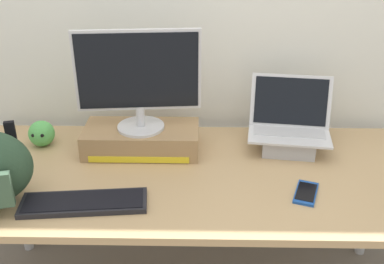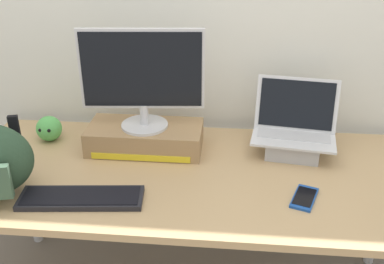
{
  "view_description": "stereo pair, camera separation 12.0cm",
  "coord_description": "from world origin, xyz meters",
  "px_view_note": "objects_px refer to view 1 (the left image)",
  "views": [
    {
      "loc": [
        0.03,
        -1.58,
        1.69
      ],
      "look_at": [
        0.0,
        0.0,
        0.89
      ],
      "focal_mm": 42.79,
      "sensor_mm": 36.0,
      "label": 1
    },
    {
      "loc": [
        0.15,
        -1.58,
        1.69
      ],
      "look_at": [
        0.0,
        0.0,
        0.89
      ],
      "focal_mm": 42.79,
      "sensor_mm": 36.0,
      "label": 2
    }
  ],
  "objects_px": {
    "desktop_monitor": "(138,79)",
    "toner_box_yellow": "(142,139)",
    "plush_toy": "(42,133)",
    "open_laptop": "(289,134)",
    "cell_phone": "(306,193)",
    "external_keyboard": "(84,203)"
  },
  "relations": [
    {
      "from": "toner_box_yellow",
      "to": "plush_toy",
      "type": "height_order",
      "value": "plush_toy"
    },
    {
      "from": "toner_box_yellow",
      "to": "open_laptop",
      "type": "bearing_deg",
      "value": 2.86
    },
    {
      "from": "cell_phone",
      "to": "desktop_monitor",
      "type": "bearing_deg",
      "value": 172.64
    },
    {
      "from": "open_laptop",
      "to": "plush_toy",
      "type": "bearing_deg",
      "value": -172.92
    },
    {
      "from": "plush_toy",
      "to": "cell_phone",
      "type": "bearing_deg",
      "value": -18.46
    },
    {
      "from": "desktop_monitor",
      "to": "plush_toy",
      "type": "xyz_separation_m",
      "value": [
        -0.45,
        0.04,
        -0.28
      ]
    },
    {
      "from": "desktop_monitor",
      "to": "plush_toy",
      "type": "distance_m",
      "value": 0.53
    },
    {
      "from": "toner_box_yellow",
      "to": "cell_phone",
      "type": "bearing_deg",
      "value": -26.8
    },
    {
      "from": "plush_toy",
      "to": "toner_box_yellow",
      "type": "bearing_deg",
      "value": -4.92
    },
    {
      "from": "open_laptop",
      "to": "external_keyboard",
      "type": "distance_m",
      "value": 0.92
    },
    {
      "from": "open_laptop",
      "to": "cell_phone",
      "type": "xyz_separation_m",
      "value": [
        0.01,
        -0.36,
        -0.06
      ]
    },
    {
      "from": "plush_toy",
      "to": "open_laptop",
      "type": "bearing_deg",
      "value": -0.35
    },
    {
      "from": "cell_phone",
      "to": "open_laptop",
      "type": "bearing_deg",
      "value": 110.91
    },
    {
      "from": "cell_phone",
      "to": "plush_toy",
      "type": "distance_m",
      "value": 1.16
    },
    {
      "from": "desktop_monitor",
      "to": "open_laptop",
      "type": "bearing_deg",
      "value": -2.14
    },
    {
      "from": "external_keyboard",
      "to": "plush_toy",
      "type": "distance_m",
      "value": 0.54
    },
    {
      "from": "toner_box_yellow",
      "to": "cell_phone",
      "type": "height_order",
      "value": "toner_box_yellow"
    },
    {
      "from": "desktop_monitor",
      "to": "toner_box_yellow",
      "type": "bearing_deg",
      "value": 91.94
    },
    {
      "from": "desktop_monitor",
      "to": "open_laptop",
      "type": "distance_m",
      "value": 0.7
    },
    {
      "from": "open_laptop",
      "to": "plush_toy",
      "type": "height_order",
      "value": "open_laptop"
    },
    {
      "from": "open_laptop",
      "to": "external_keyboard",
      "type": "relative_size",
      "value": 0.82
    },
    {
      "from": "desktop_monitor",
      "to": "open_laptop",
      "type": "xyz_separation_m",
      "value": [
        0.64,
        0.03,
        -0.27
      ]
    }
  ]
}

